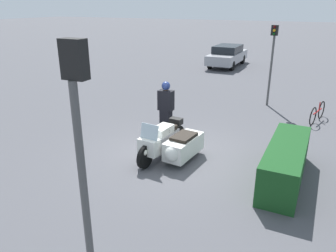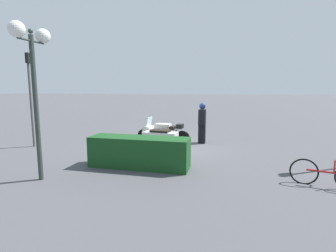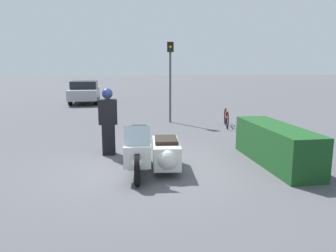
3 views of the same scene
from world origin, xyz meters
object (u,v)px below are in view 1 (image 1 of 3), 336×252
traffic_light_near (83,163)px  hedge_bush_curbside (285,162)px  police_motorcycle (172,144)px  officer_rider (166,107)px  parked_car_background (227,55)px  traffic_light_far (272,54)px  bicycle_parked (317,113)px

traffic_light_near → hedge_bush_curbside: bearing=-18.9°
police_motorcycle → traffic_light_near: bearing=19.8°
officer_rider → traffic_light_near: 7.20m
parked_car_background → traffic_light_near: bearing=-168.8°
hedge_bush_curbside → traffic_light_far: bearing=-166.2°
parked_car_background → bicycle_parked: bearing=-147.4°
officer_rider → police_motorcycle: bearing=-147.9°
officer_rider → traffic_light_far: traffic_light_far is taller
traffic_light_far → bicycle_parked: size_ratio=2.03×
officer_rider → hedge_bush_curbside: 4.26m
bicycle_parked → officer_rider: bearing=-37.7°
hedge_bush_curbside → bicycle_parked: size_ratio=1.88×
officer_rider → bicycle_parked: size_ratio=1.09×
traffic_light_near → traffic_light_far: traffic_light_near is taller
hedge_bush_curbside → officer_rider: bearing=-110.4°
parked_car_background → traffic_light_far: bearing=-153.6°
police_motorcycle → parked_car_background: (-14.79, -2.81, 0.29)m
police_motorcycle → officer_rider: (-1.66, -1.01, 0.47)m
hedge_bush_curbside → traffic_light_near: 5.79m
traffic_light_far → parked_car_background: 9.47m
traffic_light_near → parked_car_background: (-19.79, -4.10, -1.70)m
hedge_bush_curbside → parked_car_background: (-14.61, -5.77, 0.28)m
police_motorcycle → bicycle_parked: police_motorcycle is taller
police_motorcycle → parked_car_background: size_ratio=0.51×
hedge_bush_curbside → traffic_light_far: traffic_light_far is taller
bicycle_parked → parked_car_background: bearing=-133.0°
traffic_light_near → bicycle_parked: traffic_light_near is taller
police_motorcycle → traffic_light_far: size_ratio=0.71×
bicycle_parked → hedge_bush_curbside: bearing=8.4°
traffic_light_far → parked_car_background: bearing=-147.5°
traffic_light_far → parked_car_background: (-8.35, -4.24, -1.42)m
traffic_light_near → parked_car_background: 20.28m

